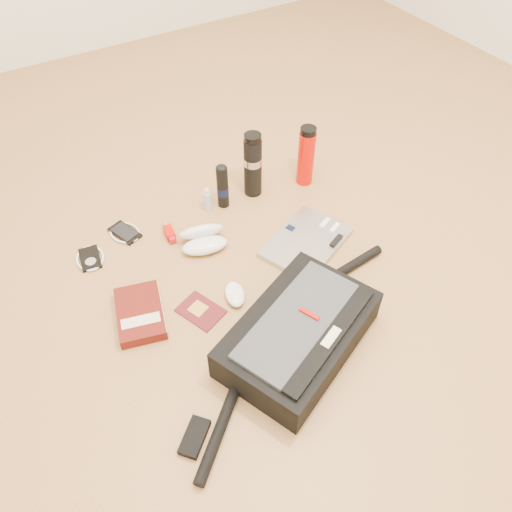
% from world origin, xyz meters
% --- Properties ---
extents(ground, '(4.00, 4.00, 0.00)m').
position_xyz_m(ground, '(0.00, 0.00, 0.00)').
color(ground, '#A27343').
rests_on(ground, ground).
extents(messenger_bag, '(0.92, 0.47, 0.14)m').
position_xyz_m(messenger_bag, '(-0.02, -0.24, 0.06)').
color(messenger_bag, black).
rests_on(messenger_bag, ground).
extents(laptop, '(0.38, 0.33, 0.03)m').
position_xyz_m(laptop, '(0.25, 0.10, 0.01)').
color(laptop, '#A5A5A7').
rests_on(laptop, ground).
extents(book, '(0.19, 0.25, 0.04)m').
position_xyz_m(book, '(-0.39, 0.11, 0.02)').
color(book, '#4D100B').
rests_on(book, ground).
extents(passport, '(0.15, 0.17, 0.01)m').
position_xyz_m(passport, '(-0.22, 0.03, 0.00)').
color(passport, '#4D1016').
rests_on(passport, ground).
extents(mouse, '(0.09, 0.12, 0.03)m').
position_xyz_m(mouse, '(-0.09, 0.02, 0.02)').
color(mouse, white).
rests_on(mouse, ground).
extents(sunglasses_case, '(0.19, 0.17, 0.10)m').
position_xyz_m(sunglasses_case, '(-0.07, 0.29, 0.03)').
color(sunglasses_case, white).
rests_on(sunglasses_case, ground).
extents(ipod, '(0.11, 0.12, 0.01)m').
position_xyz_m(ipod, '(-0.45, 0.43, 0.01)').
color(ipod, black).
rests_on(ipod, ground).
extents(phone, '(0.13, 0.14, 0.01)m').
position_xyz_m(phone, '(-0.30, 0.49, 0.01)').
color(phone, black).
rests_on(phone, ground).
extents(inhaler, '(0.04, 0.11, 0.03)m').
position_xyz_m(inhaler, '(-0.16, 0.40, 0.01)').
color(inhaler, '#C20B00').
rests_on(inhaler, ground).
extents(spray_bottle, '(0.03, 0.03, 0.10)m').
position_xyz_m(spray_bottle, '(0.03, 0.46, 0.05)').
color(spray_bottle, '#9ABFD0').
rests_on(spray_bottle, ground).
extents(aerosol_can, '(0.05, 0.05, 0.19)m').
position_xyz_m(aerosol_can, '(0.09, 0.45, 0.09)').
color(aerosol_can, black).
rests_on(aerosol_can, ground).
extents(thermos_black, '(0.08, 0.08, 0.27)m').
position_xyz_m(thermos_black, '(0.23, 0.46, 0.14)').
color(thermos_black, black).
rests_on(thermos_black, ground).
extents(thermos_red, '(0.08, 0.08, 0.25)m').
position_xyz_m(thermos_red, '(0.45, 0.41, 0.13)').
color(thermos_red, red).
rests_on(thermos_red, ground).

